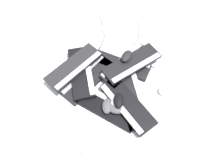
{
  "coord_description": "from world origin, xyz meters",
  "views": [
    {
      "loc": [
        0.31,
        -0.63,
        1.27
      ],
      "look_at": [
        -0.0,
        -0.02,
        0.04
      ],
      "focal_mm": 32.0,
      "sensor_mm": 36.0,
      "label": 1
    }
  ],
  "objects_px": {
    "mouse_1": "(164,89)",
    "mouse_2": "(126,56)",
    "mouse_3": "(107,106)",
    "mouse_5": "(87,151)",
    "keyboard_3": "(107,107)",
    "keyboard_6": "(81,72)",
    "keyboard_7": "(132,63)",
    "keyboard_1": "(122,63)",
    "mouse_0": "(115,109)",
    "keyboard_0": "(133,99)",
    "keyboard_5": "(127,104)",
    "keyboard_2": "(89,79)",
    "keyboard_4": "(127,65)",
    "keyboard_8": "(74,67)",
    "mouse_6": "(115,106)",
    "mouse_4": "(118,101)"
  },
  "relations": [
    {
      "from": "keyboard_0",
      "to": "mouse_3",
      "type": "bearing_deg",
      "value": -132.55
    },
    {
      "from": "keyboard_8",
      "to": "mouse_1",
      "type": "distance_m",
      "value": 0.67
    },
    {
      "from": "keyboard_2",
      "to": "mouse_2",
      "type": "xyz_separation_m",
      "value": [
        0.18,
        0.24,
        0.1
      ]
    },
    {
      "from": "keyboard_2",
      "to": "keyboard_6",
      "type": "relative_size",
      "value": 1.06
    },
    {
      "from": "keyboard_2",
      "to": "keyboard_8",
      "type": "distance_m",
      "value": 0.13
    },
    {
      "from": "keyboard_8",
      "to": "mouse_5",
      "type": "relative_size",
      "value": 4.22
    },
    {
      "from": "keyboard_3",
      "to": "mouse_5",
      "type": "xyz_separation_m",
      "value": [
        0.02,
        -0.31,
        0.01
      ]
    },
    {
      "from": "mouse_2",
      "to": "mouse_3",
      "type": "distance_m",
      "value": 0.4
    },
    {
      "from": "mouse_2",
      "to": "mouse_6",
      "type": "xyz_separation_m",
      "value": [
        0.1,
        -0.36,
        -0.06
      ]
    },
    {
      "from": "keyboard_4",
      "to": "mouse_1",
      "type": "distance_m",
      "value": 0.32
    },
    {
      "from": "keyboard_0",
      "to": "mouse_6",
      "type": "relative_size",
      "value": 3.98
    },
    {
      "from": "keyboard_3",
      "to": "mouse_6",
      "type": "relative_size",
      "value": 4.07
    },
    {
      "from": "keyboard_3",
      "to": "mouse_5",
      "type": "bearing_deg",
      "value": -85.49
    },
    {
      "from": "keyboard_1",
      "to": "keyboard_4",
      "type": "distance_m",
      "value": 0.06
    },
    {
      "from": "mouse_1",
      "to": "keyboard_8",
      "type": "bearing_deg",
      "value": -60.51
    },
    {
      "from": "keyboard_4",
      "to": "keyboard_0",
      "type": "bearing_deg",
      "value": -57.03
    },
    {
      "from": "mouse_3",
      "to": "keyboard_0",
      "type": "bearing_deg",
      "value": 111.84
    },
    {
      "from": "keyboard_1",
      "to": "keyboard_3",
      "type": "relative_size",
      "value": 1.0
    },
    {
      "from": "keyboard_7",
      "to": "mouse_0",
      "type": "distance_m",
      "value": 0.37
    },
    {
      "from": "keyboard_6",
      "to": "mouse_6",
      "type": "height_order",
      "value": "mouse_6"
    },
    {
      "from": "keyboard_1",
      "to": "mouse_3",
      "type": "height_order",
      "value": "mouse_3"
    },
    {
      "from": "keyboard_0",
      "to": "mouse_2",
      "type": "height_order",
      "value": "mouse_2"
    },
    {
      "from": "keyboard_3",
      "to": "mouse_2",
      "type": "height_order",
      "value": "mouse_2"
    },
    {
      "from": "mouse_1",
      "to": "mouse_2",
      "type": "distance_m",
      "value": 0.36
    },
    {
      "from": "mouse_0",
      "to": "mouse_3",
      "type": "xyz_separation_m",
      "value": [
        -0.05,
        -0.01,
        0.0
      ]
    },
    {
      "from": "keyboard_3",
      "to": "mouse_5",
      "type": "height_order",
      "value": "mouse_5"
    },
    {
      "from": "keyboard_0",
      "to": "keyboard_2",
      "type": "relative_size",
      "value": 0.95
    },
    {
      "from": "keyboard_6",
      "to": "keyboard_3",
      "type": "bearing_deg",
      "value": -27.47
    },
    {
      "from": "mouse_5",
      "to": "mouse_4",
      "type": "bearing_deg",
      "value": 120.16
    },
    {
      "from": "keyboard_2",
      "to": "mouse_5",
      "type": "relative_size",
      "value": 4.2
    },
    {
      "from": "keyboard_4",
      "to": "keyboard_6",
      "type": "xyz_separation_m",
      "value": [
        -0.27,
        -0.21,
        0.0
      ]
    },
    {
      "from": "mouse_5",
      "to": "keyboard_3",
      "type": "bearing_deg",
      "value": 129.83
    },
    {
      "from": "keyboard_0",
      "to": "mouse_3",
      "type": "relative_size",
      "value": 3.98
    },
    {
      "from": "keyboard_3",
      "to": "mouse_0",
      "type": "bearing_deg",
      "value": 1.36
    },
    {
      "from": "keyboard_6",
      "to": "keyboard_8",
      "type": "bearing_deg",
      "value": 179.91
    },
    {
      "from": "keyboard_7",
      "to": "mouse_1",
      "type": "bearing_deg",
      "value": -12.54
    },
    {
      "from": "keyboard_3",
      "to": "keyboard_7",
      "type": "bearing_deg",
      "value": 87.86
    },
    {
      "from": "keyboard_2",
      "to": "keyboard_5",
      "type": "bearing_deg",
      "value": -11.66
    },
    {
      "from": "keyboard_3",
      "to": "keyboard_6",
      "type": "distance_m",
      "value": 0.33
    },
    {
      "from": "keyboard_6",
      "to": "keyboard_7",
      "type": "height_order",
      "value": "keyboard_7"
    },
    {
      "from": "keyboard_5",
      "to": "mouse_2",
      "type": "xyz_separation_m",
      "value": [
        -0.16,
        0.31,
        0.07
      ]
    },
    {
      "from": "mouse_2",
      "to": "mouse_5",
      "type": "relative_size",
      "value": 1.0
    },
    {
      "from": "mouse_3",
      "to": "mouse_5",
      "type": "height_order",
      "value": "mouse_3"
    },
    {
      "from": "keyboard_6",
      "to": "mouse_5",
      "type": "relative_size",
      "value": 3.97
    },
    {
      "from": "keyboard_0",
      "to": "keyboard_5",
      "type": "bearing_deg",
      "value": -102.98
    },
    {
      "from": "keyboard_5",
      "to": "mouse_1",
      "type": "relative_size",
      "value": 4.19
    },
    {
      "from": "keyboard_6",
      "to": "mouse_0",
      "type": "bearing_deg",
      "value": -23.44
    },
    {
      "from": "keyboard_7",
      "to": "mouse_2",
      "type": "relative_size",
      "value": 4.16
    },
    {
      "from": "keyboard_2",
      "to": "keyboard_5",
      "type": "height_order",
      "value": "keyboard_5"
    },
    {
      "from": "keyboard_0",
      "to": "keyboard_3",
      "type": "bearing_deg",
      "value": -133.79
    }
  ]
}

